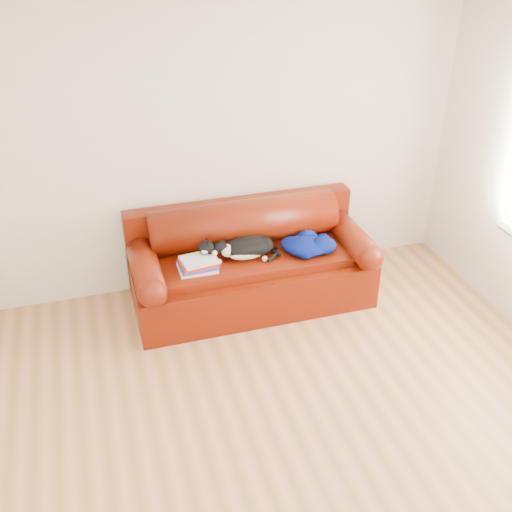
{
  "coord_description": "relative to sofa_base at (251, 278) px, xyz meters",
  "views": [
    {
      "loc": [
        -1.12,
        -2.86,
        3.15
      ],
      "look_at": [
        0.16,
        1.35,
        0.55
      ],
      "focal_mm": 42.0,
      "sensor_mm": 36.0,
      "label": 1
    }
  ],
  "objects": [
    {
      "name": "blanket",
      "position": [
        0.49,
        -0.1,
        0.33
      ],
      "size": [
        0.47,
        0.4,
        0.15
      ],
      "rotation": [
        0.0,
        0.0,
        -0.06
      ],
      "color": "#020742",
      "rests_on": "sofa_base"
    },
    {
      "name": "book_stack",
      "position": [
        -0.5,
        -0.13,
        0.31
      ],
      "size": [
        0.32,
        0.26,
        0.1
      ],
      "rotation": [
        0.0,
        0.0,
        0.06
      ],
      "color": "white",
      "rests_on": "sofa_base"
    },
    {
      "name": "ground",
      "position": [
        -0.16,
        -1.49,
        -0.24
      ],
      "size": [
        4.5,
        4.5,
        0.0
      ],
      "primitive_type": "plane",
      "color": "olive",
      "rests_on": "ground"
    },
    {
      "name": "cat",
      "position": [
        -0.05,
        -0.06,
        0.35
      ],
      "size": [
        0.64,
        0.27,
        0.23
      ],
      "rotation": [
        0.0,
        0.0,
        -0.07
      ],
      "color": "black",
      "rests_on": "sofa_base"
    },
    {
      "name": "sofa_back",
      "position": [
        -0.0,
        0.24,
        0.3
      ],
      "size": [
        2.1,
        1.01,
        0.88
      ],
      "color": "#410E02",
      "rests_on": "ground"
    },
    {
      "name": "room_shell",
      "position": [
        -0.04,
        -1.48,
        1.43
      ],
      "size": [
        4.52,
        4.02,
        2.61
      ],
      "color": "beige",
      "rests_on": "ground"
    },
    {
      "name": "sofa_base",
      "position": [
        0.0,
        0.0,
        0.0
      ],
      "size": [
        2.1,
        0.9,
        0.5
      ],
      "color": "#410E02",
      "rests_on": "ground"
    }
  ]
}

